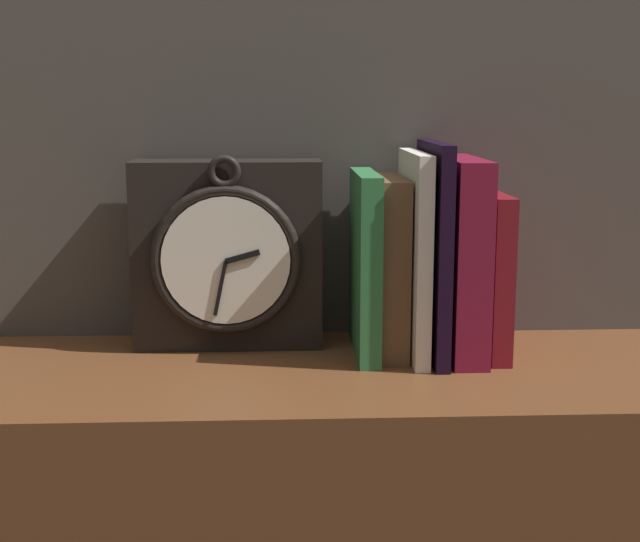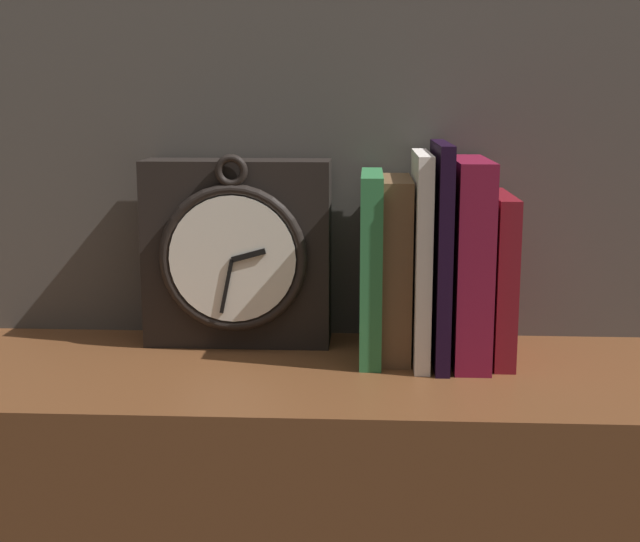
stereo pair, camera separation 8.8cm
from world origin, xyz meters
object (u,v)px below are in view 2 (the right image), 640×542
object	(u,v)px
clock	(237,253)
book_slot1_brown	(396,267)
book_slot4_maroon	(468,260)
book_slot2_white	(420,256)
book_slot0_green	(371,265)
book_slot5_maroon	(499,276)
book_slot3_black	(440,252)

from	to	relation	value
clock	book_slot1_brown	world-z (taller)	clock
clock	book_slot4_maroon	bearing A→B (deg)	-8.84
clock	book_slot2_white	xyz separation A→B (m)	(0.20, -0.04, 0.01)
book_slot0_green	book_slot5_maroon	size ratio (longest dim) A/B	1.13
book_slot2_white	book_slot5_maroon	xyz separation A→B (m)	(0.08, 0.01, -0.02)
book_slot4_maroon	book_slot5_maroon	world-z (taller)	book_slot4_maroon
book_slot3_black	book_slot5_maroon	bearing A→B (deg)	7.61
book_slot1_brown	book_slot2_white	xyz separation A→B (m)	(0.03, -0.01, 0.01)
book_slot0_green	book_slot4_maroon	world-z (taller)	book_slot4_maroon
book_slot2_white	book_slot4_maroon	world-z (taller)	book_slot2_white
book_slot1_brown	book_slot2_white	distance (m)	0.03
book_slot0_green	book_slot4_maroon	bearing A→B (deg)	-3.11
book_slot3_black	clock	bearing A→B (deg)	169.44
book_slot4_maroon	book_slot5_maroon	xyz separation A→B (m)	(0.03, 0.01, -0.02)
book_slot3_black	book_slot4_maroon	bearing A→B (deg)	3.94
book_slot2_white	book_slot4_maroon	distance (m)	0.05
book_slot0_green	book_slot2_white	xyz separation A→B (m)	(0.05, -0.00, 0.01)
book_slot1_brown	book_slot3_black	xyz separation A→B (m)	(0.04, -0.01, 0.02)
clock	book_slot1_brown	size ratio (longest dim) A/B	1.13
clock	book_slot5_maroon	size ratio (longest dim) A/B	1.23
book_slot1_brown	book_slot0_green	bearing A→B (deg)	-167.12
clock	book_slot3_black	bearing A→B (deg)	-10.56
book_slot3_black	book_slot4_maroon	distance (m)	0.03
clock	book_slot0_green	world-z (taller)	clock
book_slot3_black	book_slot0_green	bearing A→B (deg)	173.91
book_slot0_green	book_slot1_brown	xyz separation A→B (m)	(0.03, 0.01, -0.00)
book_slot1_brown	book_slot5_maroon	bearing A→B (deg)	-2.72
clock	book_slot5_maroon	distance (m)	0.28
clock	book_slot2_white	bearing A→B (deg)	-10.81
book_slot2_white	book_slot1_brown	bearing A→B (deg)	156.80
book_slot0_green	book_slot2_white	distance (m)	0.05
book_slot0_green	book_slot2_white	size ratio (longest dim) A/B	0.90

